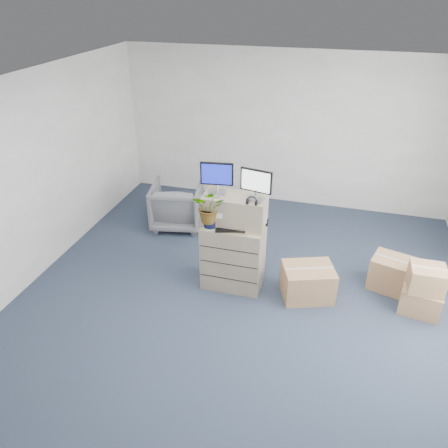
{
  "coord_description": "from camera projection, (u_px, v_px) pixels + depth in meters",
  "views": [
    {
      "loc": [
        1.02,
        -4.2,
        3.82
      ],
      "look_at": [
        -0.28,
        0.4,
        1.1
      ],
      "focal_mm": 35.0,
      "sensor_mm": 36.0,
      "label": 1
    }
  ],
  "objects": [
    {
      "name": "office_chair",
      "position": [
        177.0,
        203.0,
        7.5
      ],
      "size": [
        0.97,
        0.92,
        0.86
      ],
      "primitive_type": "imported",
      "rotation": [
        0.0,
        0.0,
        3.33
      ],
      "color": "#5B5B5F",
      "rests_on": "ground"
    },
    {
      "name": "cardboard_boxes",
      "position": [
        371.0,
        282.0,
        5.83
      ],
      "size": [
        2.13,
        1.13,
        0.69
      ],
      "color": "#916346",
      "rests_on": "ground"
    },
    {
      "name": "ground",
      "position": [
        236.0,
        316.0,
        5.64
      ],
      "size": [
        7.0,
        7.0,
        0.0
      ],
      "primitive_type": "plane",
      "color": "#273647",
      "rests_on": "ground"
    },
    {
      "name": "filing_cabinet_upper",
      "position": [
        235.0,
        210.0,
        5.7
      ],
      "size": [
        0.82,
        0.41,
        0.41
      ],
      "primitive_type": "cube",
      "rotation": [
        0.0,
        0.0,
        0.0
      ],
      "color": "tan",
      "rests_on": "filing_cabinet_lower"
    },
    {
      "name": "headphones",
      "position": [
        252.0,
        201.0,
        5.39
      ],
      "size": [
        0.14,
        0.02,
        0.14
      ],
      "primitive_type": "torus",
      "rotation": [
        1.57,
        0.0,
        0.0
      ],
      "color": "black",
      "rests_on": "filing_cabinet_upper"
    },
    {
      "name": "water_bottle",
      "position": [
        245.0,
        217.0,
        5.75
      ],
      "size": [
        0.06,
        0.06,
        0.22
      ],
      "primitive_type": "cylinder",
      "color": "#9C9EA4",
      "rests_on": "filing_cabinet_lower"
    },
    {
      "name": "potted_plant",
      "position": [
        210.0,
        211.0,
        5.6
      ],
      "size": [
        0.41,
        0.45,
        0.44
      ],
      "rotation": [
        0.0,
        0.0,
        0.0
      ],
      "color": "#A0B995",
      "rests_on": "filing_cabinet_lower"
    },
    {
      "name": "monitor_left",
      "position": [
        217.0,
        176.0,
        5.56
      ],
      "size": [
        0.43,
        0.19,
        0.42
      ],
      "rotation": [
        0.0,
        0.0,
        0.13
      ],
      "color": "#99999E",
      "rests_on": "filing_cabinet_upper"
    },
    {
      "name": "filing_cabinet_lower",
      "position": [
        233.0,
        255.0,
        6.0
      ],
      "size": [
        0.82,
        0.5,
        0.96
      ],
      "primitive_type": "cube",
      "rotation": [
        0.0,
        0.0,
        0.0
      ],
      "color": "tan",
      "rests_on": "ground"
    },
    {
      "name": "monitor_right",
      "position": [
        256.0,
        183.0,
        5.39
      ],
      "size": [
        0.41,
        0.2,
        0.41
      ],
      "rotation": [
        0.0,
        0.0,
        -0.2
      ],
      "color": "#99999E",
      "rests_on": "filing_cabinet_upper"
    },
    {
      "name": "tissue_box",
      "position": [
        257.0,
        220.0,
        5.71
      ],
      "size": [
        0.24,
        0.16,
        0.08
      ],
      "primitive_type": "cube",
      "rotation": [
        0.0,
        0.0,
        -0.25
      ],
      "color": "#398DC2",
      "rests_on": "external_drive"
    },
    {
      "name": "phone_dock",
      "position": [
        231.0,
        221.0,
        5.78
      ],
      "size": [
        0.05,
        0.04,
        0.12
      ],
      "rotation": [
        0.0,
        0.0,
        0.0
      ],
      "color": "silver",
      "rests_on": "filing_cabinet_lower"
    },
    {
      "name": "keyboard",
      "position": [
        232.0,
        229.0,
        5.67
      ],
      "size": [
        0.46,
        0.29,
        0.02
      ],
      "primitive_type": "cube",
      "rotation": [
        0.0,
        0.0,
        0.29
      ],
      "color": "black",
      "rests_on": "filing_cabinet_lower"
    },
    {
      "name": "mouse",
      "position": [
        258.0,
        231.0,
        5.61
      ],
      "size": [
        0.1,
        0.07,
        0.03
      ],
      "primitive_type": "ellipsoid",
      "rotation": [
        0.0,
        0.0,
        0.25
      ],
      "color": "silver",
      "rests_on": "filing_cabinet_lower"
    },
    {
      "name": "external_drive",
      "position": [
        262.0,
        222.0,
        5.79
      ],
      "size": [
        0.18,
        0.14,
        0.05
      ],
      "primitive_type": "cube",
      "rotation": [
        0.0,
        0.0,
        0.12
      ],
      "color": "black",
      "rests_on": "filing_cabinet_lower"
    },
    {
      "name": "wall_back",
      "position": [
        286.0,
        130.0,
        7.89
      ],
      "size": [
        6.0,
        0.02,
        2.8
      ],
      "primitive_type": "cube",
      "color": "silver",
      "rests_on": "ground"
    }
  ]
}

